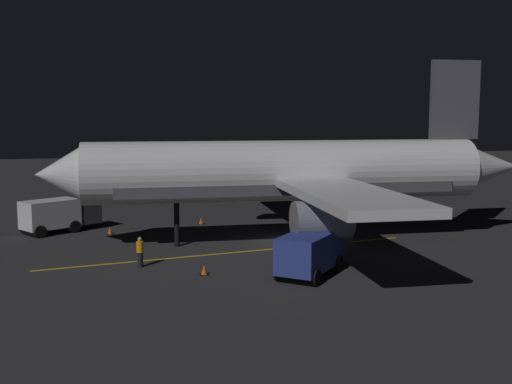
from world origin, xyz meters
name	(u,v)px	position (x,y,z in m)	size (l,w,h in m)	color
ground_plane	(284,243)	(0.00, 0.00, -0.10)	(180.00, 180.00, 0.20)	#2B2B2D
apron_guide_stripe	(235,252)	(-2.29, 4.00, 0.00)	(0.24, 24.27, 0.01)	gold
airliner	(293,173)	(-0.04, -0.57, 4.71)	(31.48, 33.63, 12.38)	white
baggage_truck	(58,216)	(7.58, 15.10, 1.25)	(4.81, 5.90, 2.46)	silver
catering_truck	(314,252)	(-8.51, 0.97, 1.23)	(6.14, 5.86, 2.34)	navy
ground_crew_worker	(140,252)	(-4.58, 10.01, 0.89)	(0.40, 0.40, 1.74)	black
traffic_cone_near_left	(176,237)	(2.34, 7.09, 0.25)	(0.50, 0.50, 0.55)	#EA590F
traffic_cone_near_right	(204,270)	(-7.20, 6.79, 0.25)	(0.50, 0.50, 0.55)	#EA590F
traffic_cone_under_wing	(201,221)	(8.25, 4.33, 0.25)	(0.50, 0.50, 0.55)	#EA590F
traffic_cone_far	(110,231)	(5.85, 11.42, 0.25)	(0.50, 0.50, 0.55)	#EA590F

